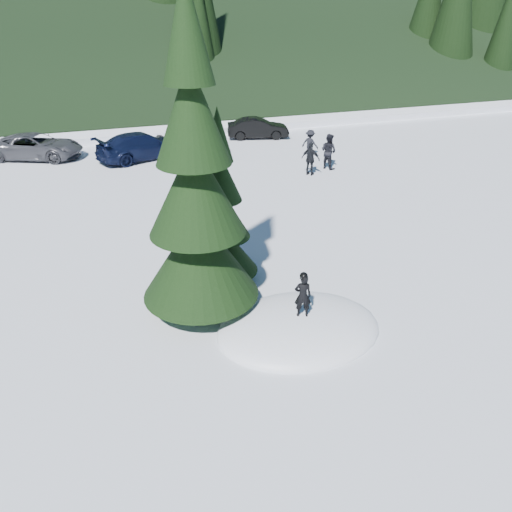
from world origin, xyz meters
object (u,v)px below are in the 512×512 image
object	(u,v)px
car_2	(36,146)
car_3	(142,146)
adult_2	(310,143)
car_5	(258,128)
adult_0	(329,151)
car_4	(192,142)
adult_1	(311,159)
child_skier	(303,296)
spruce_tall	(196,200)
spruce_short	(221,219)

from	to	relation	value
car_2	car_3	world-z (taller)	car_3
adult_2	car_5	size ratio (longest dim) A/B	0.39
adult_0	car_4	size ratio (longest dim) A/B	0.44
adult_0	car_2	size ratio (longest dim) A/B	0.37
adult_0	adult_1	xyz separation A→B (m)	(-1.36, -0.72, -0.09)
adult_1	adult_2	bearing A→B (deg)	-67.06
adult_2	car_2	world-z (taller)	adult_2
adult_0	car_5	bearing A→B (deg)	-17.11
child_skier	adult_1	size ratio (longest dim) A/B	0.73
adult_1	adult_0	bearing A→B (deg)	-104.61
adult_2	car_5	bearing A→B (deg)	-25.56
car_2	adult_1	bearing A→B (deg)	-96.50
adult_1	car_5	size ratio (longest dim) A/B	0.43
spruce_tall	car_5	world-z (taller)	spruce_tall
spruce_short	car_2	size ratio (longest dim) A/B	1.08
adult_2	car_3	bearing A→B (deg)	33.34
child_skier	car_4	size ratio (longest dim) A/B	0.29
adult_0	adult_2	world-z (taller)	adult_0
adult_0	car_3	world-z (taller)	adult_0
spruce_tall	car_4	world-z (taller)	spruce_tall
spruce_tall	car_5	distance (m)	20.43
adult_0	car_5	size ratio (longest dim) A/B	0.47
adult_2	car_5	distance (m)	5.25
car_5	adult_1	bearing A→B (deg)	-166.03
adult_2	car_4	xyz separation A→B (m)	(-6.15, 2.73, -0.05)
spruce_short	car_3	bearing A→B (deg)	91.70
spruce_short	car_5	xyz separation A→B (m)	(7.25, 17.10, -1.46)
adult_0	car_4	distance (m)	7.95
adult_1	adult_2	world-z (taller)	adult_1
spruce_tall	child_skier	xyz separation A→B (m)	(2.25, -1.86, -2.23)
adult_1	car_4	distance (m)	7.49
adult_1	car_2	world-z (taller)	adult_1
car_5	spruce_short	bearing A→B (deg)	171.63
child_skier	car_2	distance (m)	21.24
car_3	car_4	bearing A→B (deg)	-109.55
spruce_short	adult_0	bearing A→B (deg)	48.67
spruce_short	adult_1	world-z (taller)	spruce_short
car_3	adult_0	bearing A→B (deg)	-139.39
car_3	spruce_tall	bearing A→B (deg)	157.98
child_skier	car_3	bearing A→B (deg)	-67.20
adult_1	child_skier	bearing A→B (deg)	111.55
spruce_short	car_5	world-z (taller)	spruce_short
spruce_short	car_2	world-z (taller)	spruce_short
spruce_tall	child_skier	world-z (taller)	spruce_tall
adult_2	car_2	size ratio (longest dim) A/B	0.31
adult_1	car_5	distance (m)	8.14
child_skier	adult_1	world-z (taller)	child_skier
car_2	car_4	size ratio (longest dim) A/B	1.19
child_skier	car_5	distance (m)	21.23
adult_1	car_3	size ratio (longest dim) A/B	0.33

